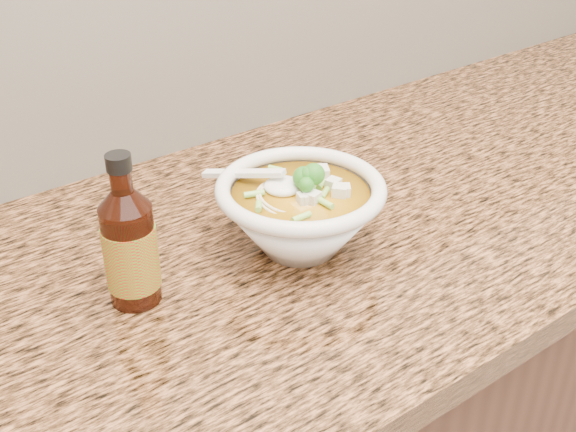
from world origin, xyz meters
TOP-DOWN VIEW (x-y plane):
  - counter_slab at (0.00, 1.68)m, footprint 4.00×0.68m
  - soup_bowl at (-0.03, 1.63)m, footprint 0.22×0.23m
  - hot_sauce_bottle at (-0.25, 1.66)m, footprint 0.08×0.08m

SIDE VIEW (x-z plane):
  - counter_slab at x=0.00m, z-range 0.86..0.90m
  - soup_bowl at x=-0.03m, z-range 0.89..1.01m
  - hot_sauce_bottle at x=-0.25m, z-range 0.88..1.07m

